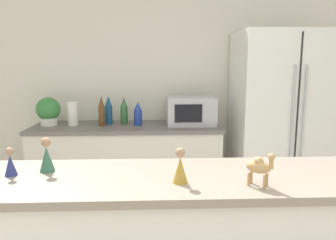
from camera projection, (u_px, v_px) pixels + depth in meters
name	position (u px, v px, depth m)	size (l,w,h in m)	color
wall_back	(168.00, 85.00, 3.56)	(8.00, 0.06, 2.55)	silver
back_counter	(128.00, 168.00, 3.36)	(1.86, 0.63, 0.90)	silver
refrigerator	(282.00, 124.00, 3.29)	(0.94, 0.71, 1.81)	white
potted_plant	(48.00, 111.00, 3.24)	(0.23, 0.23, 0.28)	silver
paper_towel_roll	(73.00, 114.00, 3.26)	(0.10, 0.10, 0.23)	white
microwave	(191.00, 111.00, 3.30)	(0.48, 0.37, 0.28)	#B2B5BA
back_bottle_0	(138.00, 114.00, 3.26)	(0.08, 0.08, 0.24)	navy
back_bottle_1	(102.00, 111.00, 3.23)	(0.06, 0.06, 0.30)	brown
back_bottle_2	(109.00, 110.00, 3.32)	(0.08, 0.08, 0.29)	navy
back_bottle_3	(124.00, 111.00, 3.33)	(0.07, 0.07, 0.28)	#2D6033
camel_figurine	(260.00, 166.00, 1.30)	(0.11, 0.10, 0.14)	tan
wise_man_figurine_blue	(10.00, 164.00, 1.43)	(0.05, 0.05, 0.13)	navy
wise_man_figurine_crimson	(47.00, 157.00, 1.49)	(0.07, 0.07, 0.16)	#33664C
wise_man_figurine_purple	(180.00, 168.00, 1.35)	(0.06, 0.06, 0.15)	#B28933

